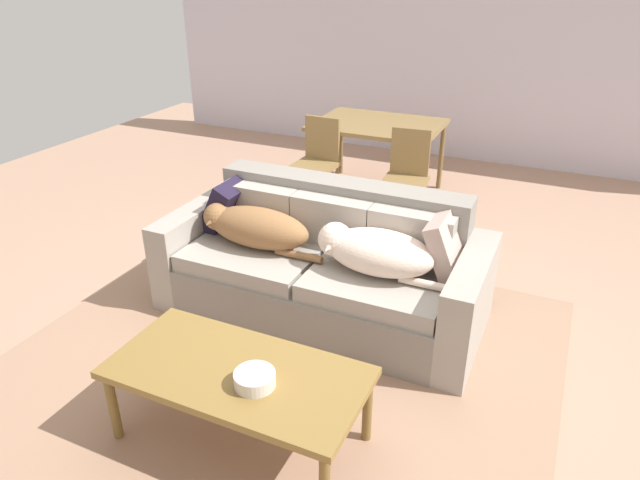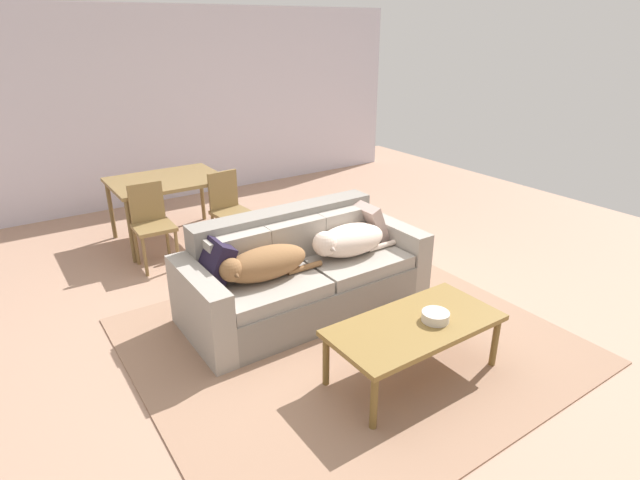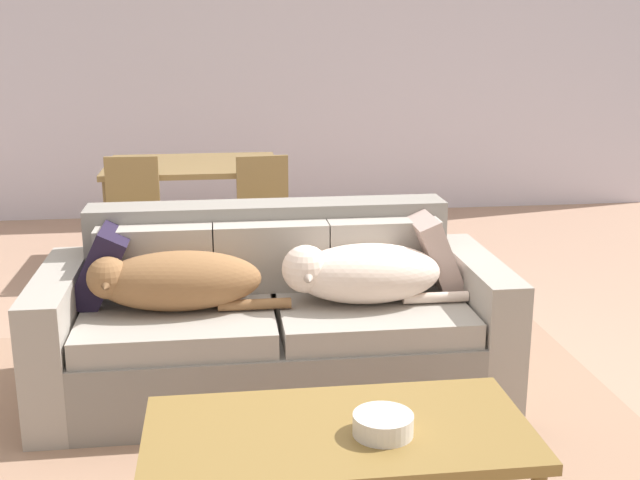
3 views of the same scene
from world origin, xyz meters
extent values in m
plane|color=tan|center=(0.00, 0.00, 0.00)|extent=(10.00, 10.00, 0.00)
cube|color=silver|center=(0.00, 4.00, 1.35)|extent=(8.00, 0.12, 2.70)
cube|color=#9F795F|center=(-0.09, -0.60, 0.01)|extent=(3.27, 2.99, 0.01)
cube|color=gray|center=(-0.09, 0.03, 0.18)|extent=(1.83, 0.96, 0.36)
cube|color=#9E968C|center=(-0.55, 0.03, 0.42)|extent=(0.89, 0.92, 0.12)
cube|color=#9E968C|center=(0.37, 0.03, 0.42)|extent=(0.89, 0.92, 0.12)
cube|color=gray|center=(-0.09, 0.39, 0.67)|extent=(1.83, 0.24, 0.40)
cube|color=#9E968C|center=(-0.66, 0.20, 0.64)|extent=(0.56, 0.16, 0.33)
cube|color=#9E968C|center=(-0.09, 0.20, 0.64)|extent=(0.56, 0.16, 0.33)
cube|color=#9E968C|center=(0.48, 0.20, 0.64)|extent=(0.56, 0.16, 0.33)
cube|color=#9E968C|center=(-1.10, 0.03, 0.32)|extent=(0.19, 0.96, 0.64)
cube|color=#9E968C|center=(0.92, 0.03, 0.32)|extent=(0.19, 0.96, 0.64)
ellipsoid|color=brown|center=(-0.53, -0.04, 0.61)|extent=(0.75, 0.32, 0.28)
sphere|color=brown|center=(-0.85, -0.06, 0.65)|extent=(0.19, 0.19, 0.19)
cone|color=brown|center=(-0.85, -0.15, 0.64)|extent=(0.09, 0.11, 0.09)
cylinder|color=brown|center=(-0.19, -0.11, 0.50)|extent=(0.34, 0.05, 0.05)
ellipsoid|color=beige|center=(0.35, -0.04, 0.61)|extent=(0.70, 0.39, 0.28)
sphere|color=beige|center=(0.05, -0.06, 0.65)|extent=(0.22, 0.22, 0.22)
cone|color=#B09C8D|center=(0.05, -0.16, 0.64)|extent=(0.10, 0.12, 0.10)
cylinder|color=beige|center=(0.66, -0.12, 0.50)|extent=(0.31, 0.05, 0.05)
cube|color=black|center=(-0.90, 0.15, 0.64)|extent=(0.30, 0.37, 0.40)
cube|color=#BB9E93|center=(0.72, 0.15, 0.65)|extent=(0.25, 0.39, 0.40)
cube|color=olive|center=(0.03, -1.23, 0.44)|extent=(1.29, 0.63, 0.04)
cylinder|color=brown|center=(-0.56, -1.49, 0.21)|extent=(0.05, 0.05, 0.42)
cylinder|color=brown|center=(0.62, -1.49, 0.21)|extent=(0.05, 0.05, 0.42)
cylinder|color=brown|center=(-0.56, -0.96, 0.21)|extent=(0.05, 0.05, 0.42)
cylinder|color=brown|center=(0.62, -0.96, 0.21)|extent=(0.05, 0.05, 0.42)
cylinder|color=silver|center=(0.17, -1.29, 0.49)|extent=(0.20, 0.20, 0.07)
cube|color=olive|center=(-0.53, 2.38, 0.74)|extent=(1.26, 0.96, 0.04)
cylinder|color=brown|center=(-1.11, 1.95, 0.36)|extent=(0.05, 0.05, 0.72)
cylinder|color=brown|center=(0.06, 1.95, 0.36)|extent=(0.05, 0.05, 0.72)
cylinder|color=brown|center=(-1.11, 2.80, 0.36)|extent=(0.05, 0.05, 0.72)
cylinder|color=brown|center=(0.06, 2.80, 0.36)|extent=(0.05, 0.05, 0.72)
cube|color=olive|center=(-0.93, 1.70, 0.45)|extent=(0.41, 0.41, 0.04)
cube|color=olive|center=(-0.92, 1.88, 0.68)|extent=(0.36, 0.05, 0.42)
cylinder|color=brown|center=(-1.10, 1.53, 0.22)|extent=(0.04, 0.04, 0.43)
cylinder|color=brown|center=(-0.76, 1.52, 0.22)|extent=(0.04, 0.04, 0.43)
cylinder|color=brown|center=(-1.09, 1.87, 0.22)|extent=(0.04, 0.04, 0.43)
cylinder|color=brown|center=(-0.75, 1.86, 0.22)|extent=(0.04, 0.04, 0.43)
cube|color=olive|center=(-0.02, 1.71, 0.42)|extent=(0.43, 0.43, 0.04)
cube|color=olive|center=(-0.03, 1.89, 0.66)|extent=(0.36, 0.06, 0.44)
cylinder|color=brown|center=(-0.17, 1.53, 0.20)|extent=(0.04, 0.04, 0.40)
cylinder|color=brown|center=(0.16, 1.55, 0.20)|extent=(0.04, 0.04, 0.40)
cylinder|color=brown|center=(-0.20, 1.86, 0.20)|extent=(0.04, 0.04, 0.40)
cylinder|color=brown|center=(0.14, 1.89, 0.20)|extent=(0.04, 0.04, 0.40)
camera|label=1|loc=(1.33, -3.09, 2.27)|focal=32.17mm
camera|label=2|loc=(-2.30, -3.43, 2.41)|focal=28.67mm
camera|label=3|loc=(-0.34, -3.60, 1.74)|focal=44.86mm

